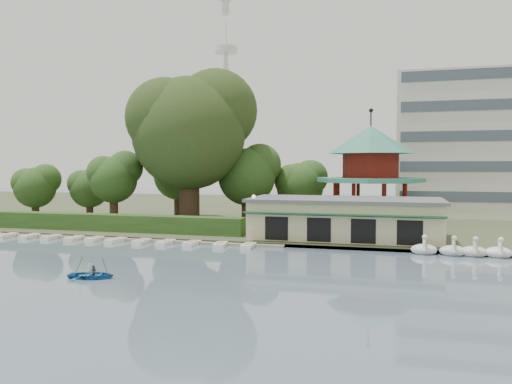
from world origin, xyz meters
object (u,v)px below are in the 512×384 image
at_px(pavilion, 370,166).
at_px(big_tree, 191,126).
at_px(rowboat_with_passengers, 92,272).
at_px(dock, 120,239).
at_px(boathouse, 345,218).

bearing_deg(pavilion, big_tree, -169.70).
height_order(pavilion, rowboat_with_passengers, pavilion).
height_order(dock, big_tree, big_tree).
distance_m(big_tree, rowboat_with_passengers, 29.66).
bearing_deg(big_tree, rowboat_with_passengers, -81.55).
bearing_deg(dock, pavilion, 31.66).
height_order(boathouse, rowboat_with_passengers, boathouse).
bearing_deg(big_tree, pavilion, 10.30).
distance_m(boathouse, rowboat_with_passengers, 25.49).
relative_size(dock, rowboat_with_passengers, 7.11).
bearing_deg(big_tree, boathouse, -18.36).
relative_size(pavilion, big_tree, 0.72).
xyz_separation_m(dock, boathouse, (22.00, 4.77, 2.25)).
height_order(boathouse, pavilion, pavilion).
relative_size(boathouse, big_tree, 0.99).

